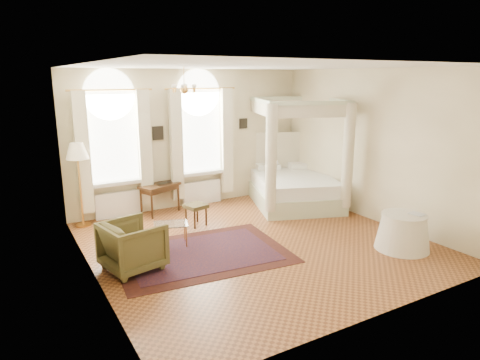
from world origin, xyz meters
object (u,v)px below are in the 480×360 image
Objects in this scene: armchair at (133,246)px; coffee_table at (171,226)px; nightstand at (276,184)px; side_table at (403,232)px; canopy_bed at (294,181)px; writing_desk at (160,189)px; stool at (196,208)px; floor_lamp at (77,155)px.

armchair is 1.14m from coffee_table.
armchair is (-4.70, -2.64, 0.13)m from nightstand.
side_table is (4.57, -1.65, -0.08)m from armchair.
canopy_bed is 1.04m from nightstand.
writing_desk is 3.01m from armchair.
nightstand is at bearing 82.34° from canopy_bed.
nightstand is at bearing 27.66° from coffee_table.
nightstand is 4.29m from side_table.
canopy_bed is at bearing 15.21° from coffee_table.
writing_desk reaches higher than side_table.
coffee_table is at bearing -164.79° from canopy_bed.
nightstand reaches higher than stool.
canopy_bed is 3.30m from writing_desk.
nightstand is 0.32× the size of floor_lamp.
writing_desk is 2.11× the size of stool.
armchair is (-1.79, -1.45, 0.02)m from stool.
floor_lamp reaches higher than side_table.
side_table is at bearing -32.35° from coffee_table.
stool is at bearing -63.31° from armchair.
floor_lamp is at bearing 180.00° from nightstand.
canopy_bed is 2.79m from stool.
canopy_bed is 1.62× the size of floor_lamp.
stool is 2.31m from armchair.
stool is at bearing -157.69° from nightstand.
writing_desk is at bearing 162.56° from canopy_bed.
writing_desk reaches higher than coffee_table.
stool is (0.37, -1.19, -0.20)m from writing_desk.
stool is at bearing 42.10° from coffee_table.
coffee_table is 0.41× the size of floor_lamp.
floor_lamp reaches higher than nightstand.
nightstand is 0.58× the size of side_table.
floor_lamp is at bearing 180.00° from writing_desk.
armchair is at bearing -144.14° from coffee_table.
armchair is at bearing 160.17° from side_table.
canopy_bed reaches higher than stool.
side_table is at bearing -41.25° from floor_lamp.
armchair reaches higher than writing_desk.
side_table is (2.78, -3.10, -0.06)m from stool.
armchair is 0.50× the size of floor_lamp.
side_table is at bearing -91.65° from nightstand.
nightstand is 0.63× the size of armchair.
canopy_bed reaches higher than coffee_table.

